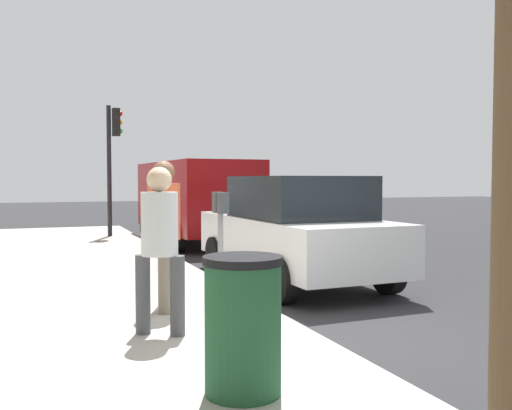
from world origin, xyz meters
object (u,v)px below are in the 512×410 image
at_px(parked_sedan_near, 295,229).
at_px(pedestrian_bystander, 160,237).
at_px(traffic_signal, 113,148).
at_px(trash_bin, 243,325).
at_px(parked_van_far, 195,197).
at_px(parking_meter, 220,224).
at_px(pedestrian_at_meter, 164,222).

bearing_deg(parked_sedan_near, pedestrian_bystander, 134.93).
distance_m(traffic_signal, trash_bin, 12.30).
bearing_deg(pedestrian_bystander, parked_van_far, 15.66).
height_order(parking_meter, pedestrian_at_meter, pedestrian_at_meter).
distance_m(parking_meter, pedestrian_bystander, 1.45).
bearing_deg(pedestrian_bystander, pedestrian_at_meter, 18.66).
height_order(parked_sedan_near, parked_van_far, parked_van_far).
bearing_deg(pedestrian_bystander, parking_meter, -9.67).
height_order(parked_sedan_near, trash_bin, parked_sedan_near).
bearing_deg(trash_bin, traffic_signal, -2.94).
bearing_deg(pedestrian_bystander, traffic_signal, 28.34).
xyz_separation_m(parking_meter, pedestrian_at_meter, (-0.02, 0.71, 0.04)).
bearing_deg(trash_bin, parked_sedan_near, -29.49).
bearing_deg(parked_van_far, pedestrian_at_meter, 162.19).
bearing_deg(pedestrian_at_meter, traffic_signal, 97.39).
bearing_deg(trash_bin, pedestrian_bystander, 7.65).
bearing_deg(pedestrian_bystander, trash_bin, -139.26).
distance_m(parked_sedan_near, trash_bin, 5.32).
height_order(parking_meter, trash_bin, parking_meter).
height_order(pedestrian_at_meter, pedestrian_bystander, pedestrian_at_meter).
distance_m(pedestrian_at_meter, pedestrian_bystander, 1.08).
bearing_deg(parking_meter, parked_sedan_near, -46.36).
bearing_deg(trash_bin, parking_meter, -14.69).
relative_size(pedestrian_at_meter, pedestrian_bystander, 1.06).
bearing_deg(pedestrian_at_meter, parked_sedan_near, 45.95).
height_order(pedestrian_bystander, traffic_signal, traffic_signal).
bearing_deg(parking_meter, pedestrian_at_meter, 91.58).
relative_size(pedestrian_bystander, parked_van_far, 0.32).
bearing_deg(pedestrian_bystander, parked_sedan_near, -11.97).
bearing_deg(parked_sedan_near, trash_bin, 150.51).
distance_m(pedestrian_at_meter, traffic_signal, 9.44).
height_order(parked_van_far, traffic_signal, traffic_signal).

